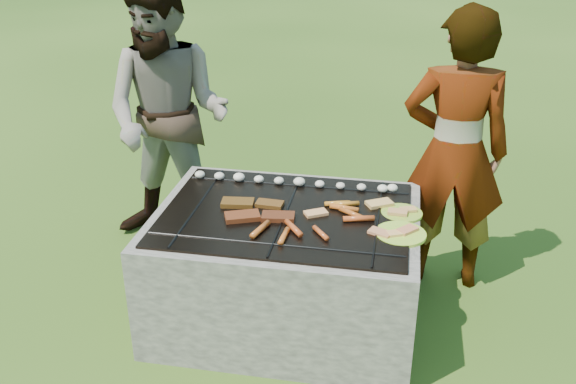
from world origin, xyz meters
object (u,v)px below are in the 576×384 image
object	(u,v)px
cook	(455,153)
plate_far	(402,213)
plate_near	(401,234)
fire_pit	(286,269)
bystander	(168,117)

from	to	relation	value
cook	plate_far	bearing A→B (deg)	58.49
cook	plate_near	bearing A→B (deg)	68.04
fire_pit	bystander	distance (m)	1.23
fire_pit	plate_near	xyz separation A→B (m)	(0.56, -0.11, 0.33)
plate_near	cook	size ratio (longest dim) A/B	0.16
fire_pit	plate_near	world-z (taller)	plate_near
fire_pit	bystander	xyz separation A→B (m)	(-0.85, 0.71, 0.54)
plate_near	bystander	bearing A→B (deg)	149.92
cook	bystander	bearing A→B (deg)	-6.43
plate_near	cook	world-z (taller)	cook
fire_pit	plate_far	xyz separation A→B (m)	(0.56, 0.10, 0.33)
plate_far	plate_near	size ratio (longest dim) A/B	1.08
plate_far	bystander	xyz separation A→B (m)	(-1.41, 0.60, 0.21)
plate_near	cook	xyz separation A→B (m)	(0.25, 0.63, 0.17)
plate_far	cook	distance (m)	0.52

